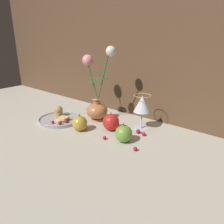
# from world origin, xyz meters

# --- Properties ---
(ground_plane) EXTENTS (2.40, 2.40, 0.00)m
(ground_plane) POSITION_xyz_m (0.00, 0.00, 0.00)
(ground_plane) COLOR #B7B2A3
(ground_plane) RESTS_ON ground
(vase) EXTENTS (0.20, 0.11, 0.38)m
(vase) POSITION_xyz_m (-0.09, 0.06, 0.11)
(vase) COLOR #B77042
(vase) RESTS_ON ground_plane
(plate_with_pastries) EXTENTS (0.22, 0.22, 0.07)m
(plate_with_pastries) POSITION_xyz_m (-0.24, -0.07, 0.01)
(plate_with_pastries) COLOR #A3A3A8
(plate_with_pastries) RESTS_ON ground_plane
(wine_glass) EXTENTS (0.08, 0.08, 0.17)m
(wine_glass) POSITION_xyz_m (0.15, 0.12, 0.12)
(wine_glass) COLOR silver
(wine_glass) RESTS_ON ground_plane
(apple_beside_vase) EXTENTS (0.07, 0.07, 0.09)m
(apple_beside_vase) POSITION_xyz_m (0.16, -0.05, 0.04)
(apple_beside_vase) COLOR #669938
(apple_beside_vase) RESTS_ON ground_plane
(apple_near_glass) EXTENTS (0.08, 0.08, 0.09)m
(apple_near_glass) POSITION_xyz_m (0.05, 0.01, 0.04)
(apple_near_glass) COLOR red
(apple_near_glass) RESTS_ON ground_plane
(apple_at_table_edge) EXTENTS (0.07, 0.07, 0.08)m
(apple_at_table_edge) POSITION_xyz_m (-0.06, -0.09, 0.04)
(apple_at_table_edge) COLOR #B2932D
(apple_at_table_edge) RESTS_ON ground_plane
(berry_near_plate) EXTENTS (0.02, 0.02, 0.02)m
(berry_near_plate) POSITION_xyz_m (0.17, 0.06, 0.01)
(berry_near_plate) COLOR #AD192D
(berry_near_plate) RESTS_ON ground_plane
(berry_front_center) EXTENTS (0.02, 0.02, 0.02)m
(berry_front_center) POSITION_xyz_m (0.25, -0.08, 0.01)
(berry_front_center) COLOR #AD192D
(berry_front_center) RESTS_ON ground_plane
(berry_by_glass_stem) EXTENTS (0.02, 0.02, 0.02)m
(berry_by_glass_stem) POSITION_xyz_m (0.20, 0.05, 0.01)
(berry_by_glass_stem) COLOR #AD192D
(berry_by_glass_stem) RESTS_ON ground_plane
(berry_under_candlestick) EXTENTS (0.02, 0.02, 0.02)m
(berry_under_candlestick) POSITION_xyz_m (0.09, -0.08, 0.01)
(berry_under_candlestick) COLOR #AD192D
(berry_under_candlestick) RESTS_ON ground_plane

